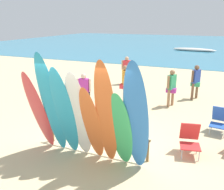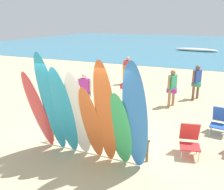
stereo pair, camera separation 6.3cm
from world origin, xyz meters
name	(u,v)px [view 2 (the right image)]	position (x,y,z in m)	size (l,w,h in m)	color
ground	(178,66)	(0.00, 14.00, 0.00)	(60.00, 60.00, 0.00)	#D3BC8C
ocean_water	(199,44)	(0.00, 32.87, 0.01)	(60.00, 40.00, 0.02)	teal
surfboard_rack	(96,134)	(0.00, 0.00, 0.49)	(2.96, 0.07, 0.61)	brown
surfboard_red_0	(39,112)	(-1.33, -0.62, 1.14)	(0.49, 0.06, 2.40)	#D13D42
surfboard_teal_1	(51,106)	(-0.88, -0.67, 1.39)	(0.49, 0.08, 2.88)	#289EC6
surfboard_teal_2	(64,113)	(-0.53, -0.63, 1.23)	(0.54, 0.08, 2.55)	#289EC6
surfboard_white_3	(78,116)	(-0.18, -0.57, 1.18)	(0.56, 0.07, 2.45)	white
surfboard_orange_4	(91,125)	(0.17, -0.56, 1.02)	(0.50, 0.06, 2.12)	orange
surfboard_orange_5	(105,116)	(0.59, -0.64, 1.34)	(0.48, 0.07, 2.77)	orange
surfboard_green_6	(120,131)	(0.90, -0.53, 0.99)	(0.56, 0.08, 2.03)	#38B266
surfboard_blue_7	(135,120)	(1.29, -0.62, 1.35)	(0.56, 0.07, 2.78)	#337AD1
beachgoer_midbeach	(126,81)	(-0.69, 4.14, 0.93)	(0.42, 0.54, 1.62)	#9E704C
beachgoer_near_rack	(85,89)	(-1.80, 2.60, 0.86)	(0.56, 0.26, 1.49)	beige
beachgoer_photographing	(128,68)	(-1.70, 7.19, 0.88)	(0.56, 0.29, 1.52)	tan
beachgoer_by_water	(172,86)	(1.19, 4.44, 0.87)	(0.39, 0.54, 1.52)	#9E704C
beachgoer_strolling	(197,80)	(2.01, 5.84, 0.88)	(0.40, 0.50, 1.53)	brown
beach_chair_red	(220,120)	(3.05, 2.52, 0.43)	(0.58, 0.72, 0.83)	#B7B7BC
beach_chair_blue	(190,139)	(2.34, 0.82, 0.43)	(0.62, 0.74, 0.83)	#B7B7BC
distant_boat	(196,50)	(0.34, 24.07, 0.17)	(4.80, 1.43, 0.38)	silver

